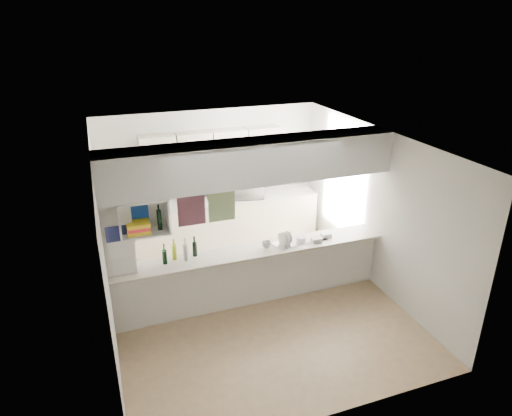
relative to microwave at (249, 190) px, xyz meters
name	(u,v)px	position (x,y,z in m)	size (l,w,h in m)	color
floor	(253,301)	(-0.65, -2.05, -1.07)	(4.80, 4.80, 0.00)	#907554
ceiling	(252,141)	(-0.65, -2.05, 1.53)	(4.80, 4.80, 0.00)	white
wall_back	(211,177)	(-0.65, 0.35, 0.23)	(4.20, 4.20, 0.00)	silver
wall_left	(104,250)	(-2.75, -2.05, 0.23)	(4.80, 4.80, 0.00)	silver
wall_right	(375,208)	(1.45, -2.05, 0.23)	(4.80, 4.80, 0.00)	silver
servery_partition	(241,206)	(-0.83, -2.05, 0.59)	(4.20, 0.50, 2.60)	silver
cubby_shelf	(142,218)	(-2.22, -2.11, 0.64)	(0.65, 0.35, 0.50)	white
kitchen_run	(224,204)	(-0.49, 0.09, -0.25)	(3.60, 0.63, 2.24)	beige
microwave	(249,190)	(0.00, 0.00, 0.00)	(0.55, 0.37, 0.31)	white
bowl	(250,181)	(0.02, 0.00, 0.19)	(0.28, 0.28, 0.07)	navy
dish_rack	(287,239)	(-0.09, -2.05, -0.07)	(0.48, 0.41, 0.22)	silver
cup	(266,244)	(-0.44, -2.07, -0.09)	(0.13, 0.13, 0.10)	white
wine_bottles	(180,252)	(-1.73, -1.98, -0.03)	(0.52, 0.15, 0.34)	black
plastic_tubs	(312,238)	(0.33, -2.07, -0.12)	(0.60, 0.23, 0.08)	silver
utensil_jar	(222,196)	(-0.52, 0.10, -0.09)	(0.10, 0.10, 0.13)	black
knife_block	(210,195)	(-0.75, 0.13, -0.06)	(0.09, 0.07, 0.19)	#54371D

